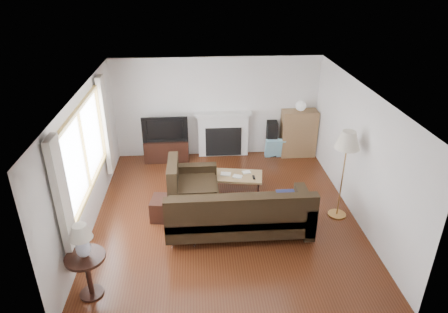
{
  "coord_description": "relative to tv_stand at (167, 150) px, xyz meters",
  "views": [
    {
      "loc": [
        -0.5,
        -6.57,
        4.49
      ],
      "look_at": [
        0.0,
        0.3,
        1.1
      ],
      "focal_mm": 32.0,
      "sensor_mm": 36.0,
      "label": 1
    }
  ],
  "objects": [
    {
      "name": "sectional_sofa",
      "position": [
        1.47,
        -3.08,
        0.19
      ],
      "size": [
        2.82,
        2.06,
        0.91
      ],
      "primitive_type": "cube",
      "color": "black",
      "rests_on": "ground"
    },
    {
      "name": "curtain_far",
      "position": [
        -1.13,
        -1.16,
        1.13
      ],
      "size": [
        0.1,
        0.35,
        2.1
      ],
      "primitive_type": "cube",
      "color": "beige",
      "rests_on": "room"
    },
    {
      "name": "floor_lamp",
      "position": [
        3.45,
        -2.71,
        0.62
      ],
      "size": [
        0.57,
        0.57,
        1.78
      ],
      "primitive_type": "cube",
      "rotation": [
        0.0,
        0.0,
        -0.29
      ],
      "color": "#AC793B",
      "rests_on": "ground"
    },
    {
      "name": "side_table",
      "position": [
        -0.88,
        -4.47,
        0.09
      ],
      "size": [
        0.58,
        0.58,
        0.72
      ],
      "primitive_type": "cube",
      "color": "black",
      "rests_on": "ground"
    },
    {
      "name": "fireplace",
      "position": [
        1.42,
        0.16,
        0.31
      ],
      "size": [
        1.4,
        0.26,
        1.15
      ],
      "primitive_type": "cube",
      "color": "white",
      "rests_on": "room"
    },
    {
      "name": "table_lamp",
      "position": [
        -0.88,
        -4.47,
        0.71
      ],
      "size": [
        0.33,
        0.33,
        0.53
      ],
      "primitive_type": "cube",
      "color": "silver",
      "rests_on": "side_table"
    },
    {
      "name": "room",
      "position": [
        1.27,
        -2.48,
        0.98
      ],
      "size": [
        5.1,
        5.6,
        2.54
      ],
      "color": "#4C2210",
      "rests_on": "ground"
    },
    {
      "name": "coffee_table",
      "position": [
        1.58,
        -1.68,
        -0.06
      ],
      "size": [
        1.13,
        0.74,
        0.41
      ],
      "primitive_type": "cube",
      "rotation": [
        0.0,
        0.0,
        -0.17
      ],
      "color": "olive",
      "rests_on": "ground"
    },
    {
      "name": "speaker_right",
      "position": [
        2.64,
        0.07,
        0.18
      ],
      "size": [
        0.27,
        0.31,
        0.91
      ],
      "primitive_type": "cube",
      "rotation": [
        0.0,
        0.0,
        -0.05
      ],
      "color": "black",
      "rests_on": "ground"
    },
    {
      "name": "television",
      "position": [
        0.0,
        0.0,
        0.59
      ],
      "size": [
        1.1,
        0.14,
        0.63
      ],
      "primitive_type": "imported",
      "color": "black",
      "rests_on": "tv_stand"
    },
    {
      "name": "speaker_left",
      "position": [
        0.17,
        0.07,
        0.13
      ],
      "size": [
        0.3,
        0.33,
        0.8
      ],
      "primitive_type": "cube",
      "rotation": [
        0.0,
        0.0,
        0.35
      ],
      "color": "black",
      "rests_on": "ground"
    },
    {
      "name": "window",
      "position": [
        -1.18,
        -2.68,
        1.28
      ],
      "size": [
        0.12,
        2.74,
        1.54
      ],
      "primitive_type": "cube",
      "color": "olive",
      "rests_on": "room"
    },
    {
      "name": "bookshelf",
      "position": [
        3.31,
        0.04,
        0.32
      ],
      "size": [
        0.86,
        0.41,
        1.19
      ],
      "primitive_type": "cube",
      "color": "olive",
      "rests_on": "ground"
    },
    {
      "name": "globe_lamp",
      "position": [
        3.31,
        0.04,
        1.04
      ],
      "size": [
        0.25,
        0.25,
        0.25
      ],
      "primitive_type": "sphere",
      "color": "white",
      "rests_on": "bookshelf"
    },
    {
      "name": "curtain_near",
      "position": [
        -1.13,
        -4.2,
        1.13
      ],
      "size": [
        0.1,
        0.35,
        2.1
      ],
      "primitive_type": "cube",
      "color": "beige",
      "rests_on": "room"
    },
    {
      "name": "footstool",
      "position": [
        0.1,
        -2.54,
        -0.06
      ],
      "size": [
        0.56,
        0.56,
        0.42
      ],
      "primitive_type": "cube",
      "rotation": [
        0.0,
        0.0,
        -0.14
      ],
      "color": "black",
      "rests_on": "ground"
    },
    {
      "name": "tv_stand",
      "position": [
        0.0,
        0.0,
        0.0
      ],
      "size": [
        1.08,
        0.49,
        0.54
      ],
      "primitive_type": "cube",
      "color": "black",
      "rests_on": "ground"
    }
  ]
}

